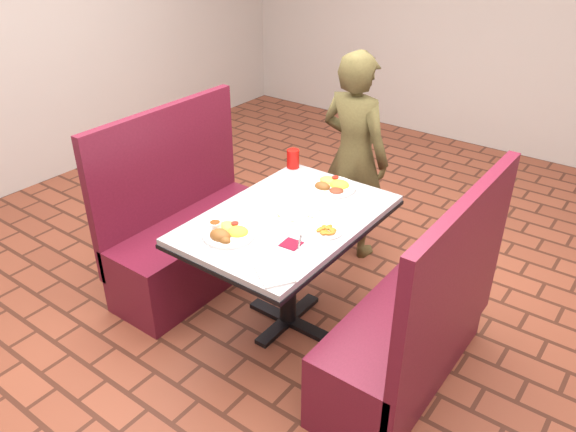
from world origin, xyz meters
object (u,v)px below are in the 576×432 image
object	(u,v)px
far_dinner_plate	(332,184)
plantain_plate	(327,231)
booth_bench_left	(192,236)
red_tumbler	(293,159)
booth_bench_right	(412,332)
near_dinner_plate	(228,231)
dining_table	(288,231)
diner_person	(354,157)

from	to	relation	value
far_dinner_plate	plantain_plate	bearing A→B (deg)	-60.34
booth_bench_left	red_tumbler	distance (m)	0.84
booth_bench_right	near_dinner_plate	world-z (taller)	booth_bench_right
dining_table	red_tumbler	size ratio (longest dim) A/B	9.99
near_dinner_plate	far_dinner_plate	xyz separation A→B (m)	(0.13, 0.79, -0.00)
plantain_plate	near_dinner_plate	bearing A→B (deg)	-139.65
booth_bench_right	diner_person	size ratio (longest dim) A/B	0.82
diner_person	far_dinner_plate	distance (m)	0.56
booth_bench_right	plantain_plate	size ratio (longest dim) A/B	7.33
far_dinner_plate	red_tumbler	xyz separation A→B (m)	(-0.37, 0.10, 0.03)
far_dinner_plate	red_tumbler	world-z (taller)	red_tumbler
booth_bench_right	far_dinner_plate	size ratio (longest dim) A/B	4.08
booth_bench_left	booth_bench_right	xyz separation A→B (m)	(1.60, 0.00, 0.00)
diner_person	near_dinner_plate	xyz separation A→B (m)	(0.03, -1.32, 0.05)
plantain_plate	booth_bench_right	bearing A→B (deg)	2.21
near_dinner_plate	plantain_plate	world-z (taller)	near_dinner_plate
booth_bench_right	red_tumbler	world-z (taller)	booth_bench_right
booth_bench_left	red_tumbler	size ratio (longest dim) A/B	9.89
booth_bench_right	red_tumbler	bearing A→B (deg)	155.08
plantain_plate	far_dinner_plate	bearing A→B (deg)	119.66
booth_bench_left	plantain_plate	bearing A→B (deg)	-1.10
dining_table	booth_bench_right	size ratio (longest dim) A/B	1.01
booth_bench_right	red_tumbler	distance (m)	1.36
booth_bench_left	booth_bench_right	world-z (taller)	same
dining_table	diner_person	size ratio (longest dim) A/B	0.83
dining_table	booth_bench_right	bearing A→B (deg)	0.00
booth_bench_right	near_dinner_plate	xyz separation A→B (m)	(-0.92, -0.36, 0.45)
diner_person	dining_table	bearing A→B (deg)	104.78
booth_bench_right	diner_person	world-z (taller)	diner_person
far_dinner_plate	dining_table	bearing A→B (deg)	-91.17
booth_bench_right	booth_bench_left	bearing A→B (deg)	180.00
diner_person	far_dinner_plate	xyz separation A→B (m)	(0.16, -0.53, 0.05)
far_dinner_plate	red_tumbler	bearing A→B (deg)	164.38
far_dinner_plate	plantain_plate	size ratio (longest dim) A/B	1.80
booth_bench_right	plantain_plate	bearing A→B (deg)	-177.79
dining_table	plantain_plate	world-z (taller)	plantain_plate
far_dinner_plate	near_dinner_plate	bearing A→B (deg)	-99.67
dining_table	booth_bench_right	world-z (taller)	booth_bench_right
dining_table	far_dinner_plate	bearing A→B (deg)	88.83
near_dinner_plate	dining_table	bearing A→B (deg)	70.51
near_dinner_plate	red_tumbler	bearing A→B (deg)	104.70
diner_person	plantain_plate	bearing A→B (deg)	118.91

